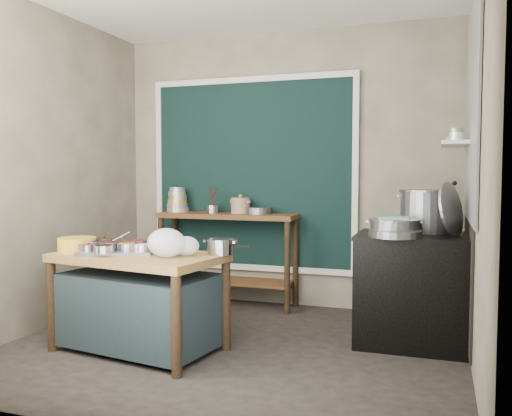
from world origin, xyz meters
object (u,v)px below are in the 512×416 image
(saucepan, at_px, (220,247))
(steamer, at_px, (394,227))
(prep_table, at_px, (139,302))
(condiment_tray, at_px, (117,251))
(utensil_cup, at_px, (213,209))
(stock_pot, at_px, (426,211))
(back_counter, at_px, (227,259))
(ceramic_crock, at_px, (240,207))
(yellow_basin, at_px, (77,245))
(stove_block, at_px, (415,291))

(saucepan, height_order, steamer, steamer)
(prep_table, height_order, steamer, steamer)
(condiment_tray, xyz_separation_m, utensil_cup, (0.12, 1.57, 0.23))
(saucepan, height_order, stock_pot, stock_pot)
(stock_pot, bearing_deg, steamer, -126.53)
(back_counter, xyz_separation_m, ceramic_crock, (0.13, 0.04, 0.55))
(ceramic_crock, distance_m, steamer, 1.84)
(prep_table, relative_size, ceramic_crock, 5.98)
(steamer, bearing_deg, yellow_basin, -161.58)
(prep_table, bearing_deg, ceramic_crock, 90.96)
(back_counter, height_order, yellow_basin, back_counter)
(back_counter, distance_m, steamer, 2.00)
(back_counter, relative_size, ceramic_crock, 6.94)
(prep_table, relative_size, stove_block, 1.39)
(prep_table, xyz_separation_m, condiment_tray, (-0.18, -0.00, 0.39))
(back_counter, distance_m, condiment_tray, 1.63)
(stove_block, bearing_deg, condiment_tray, -158.69)
(yellow_basin, relative_size, stock_pot, 0.65)
(prep_table, distance_m, yellow_basin, 0.67)
(yellow_basin, xyz_separation_m, steamer, (2.35, 0.78, 0.14))
(condiment_tray, height_order, ceramic_crock, ceramic_crock)
(utensil_cup, distance_m, ceramic_crock, 0.29)
(saucepan, bearing_deg, utensil_cup, 113.54)
(back_counter, relative_size, utensil_cup, 10.44)
(prep_table, xyz_separation_m, saucepan, (0.60, 0.17, 0.43))
(condiment_tray, xyz_separation_m, ceramic_crock, (0.41, 1.62, 0.26))
(prep_table, distance_m, saucepan, 0.76)
(yellow_basin, distance_m, ceramic_crock, 1.85)
(ceramic_crock, bearing_deg, utensil_cup, -170.81)
(stove_block, bearing_deg, utensil_cup, 160.73)
(utensil_cup, xyz_separation_m, ceramic_crock, (0.29, 0.05, 0.03))
(stove_block, relative_size, condiment_tray, 1.62)
(prep_table, height_order, saucepan, saucepan)
(stock_pot, distance_m, steamer, 0.40)
(stove_block, xyz_separation_m, saucepan, (-1.40, -0.68, 0.38))
(stove_block, xyz_separation_m, ceramic_crock, (-1.77, 0.77, 0.60))
(prep_table, bearing_deg, stove_block, 32.10)
(back_counter, height_order, utensil_cup, utensil_cup)
(stove_block, height_order, utensil_cup, utensil_cup)
(condiment_tray, bearing_deg, ceramic_crock, 75.66)
(back_counter, xyz_separation_m, stock_pot, (1.97, -0.55, 0.58))
(utensil_cup, height_order, stock_pot, stock_pot)
(stock_pot, height_order, steamer, stock_pot)
(steamer, bearing_deg, back_counter, 153.61)
(saucepan, height_order, ceramic_crock, ceramic_crock)
(stock_pot, bearing_deg, saucepan, -149.71)
(back_counter, xyz_separation_m, condiment_tray, (-0.28, -1.58, 0.29))
(saucepan, bearing_deg, steamer, 22.03)
(saucepan, bearing_deg, ceramic_crock, 102.68)
(condiment_tray, relative_size, ceramic_crock, 2.65)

